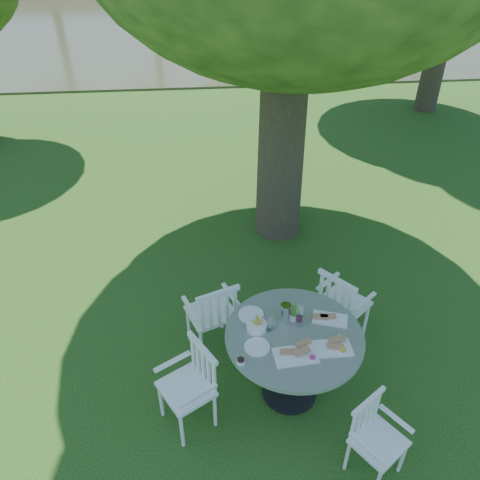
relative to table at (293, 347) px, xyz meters
name	(u,v)px	position (x,y,z in m)	size (l,w,h in m)	color
ground	(242,304)	(-0.35, 1.38, -0.67)	(140.00, 140.00, 0.00)	#14390C
table	(293,347)	(0.00, 0.00, 0.00)	(1.30, 1.30, 0.85)	black
chair_ne	(340,302)	(0.66, 0.70, -0.11)	(0.65, 0.66, 0.95)	white
chair_nw	(215,313)	(-0.72, 0.65, -0.11)	(0.61, 0.59, 0.95)	white
chair_sw	(194,380)	(-0.96, -0.18, -0.14)	(0.60, 0.61, 0.91)	white
chair_se	(372,432)	(0.53, -0.82, -0.20)	(0.55, 0.54, 0.81)	white
tableware	(286,326)	(-0.07, 0.06, 0.22)	(1.14, 0.81, 0.21)	white
river	(197,8)	(-0.35, 24.38, -0.67)	(100.00, 28.00, 0.12)	#383B23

